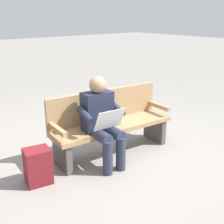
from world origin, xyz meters
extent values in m
plane|color=gray|center=(0.00, 0.00, 0.00)|extent=(40.00, 40.00, 0.00)
cube|color=#9E7A51|center=(0.00, 0.00, 0.42)|extent=(1.84, 0.66, 0.06)
cube|color=#9E7A51|center=(-0.02, -0.21, 0.68)|extent=(1.80, 0.23, 0.45)
cube|color=#9E7A51|center=(-0.85, 0.08, 0.57)|extent=(0.11, 0.48, 0.06)
cube|color=#9E7A51|center=(0.85, -0.08, 0.57)|extent=(0.11, 0.48, 0.06)
cube|color=#4C4742|center=(-0.80, 0.08, 0.20)|extent=(0.12, 0.44, 0.39)
cube|color=#4C4742|center=(0.80, -0.08, 0.20)|extent=(0.12, 0.44, 0.39)
cube|color=#1E2338|center=(0.29, 0.02, 0.71)|extent=(0.42, 0.26, 0.52)
sphere|color=#A87A5B|center=(0.29, 0.04, 1.07)|extent=(0.22, 0.22, 0.22)
cylinder|color=#282D42|center=(0.21, 0.24, 0.47)|extent=(0.19, 0.43, 0.15)
cylinder|color=#282D42|center=(0.41, 0.22, 0.47)|extent=(0.19, 0.43, 0.15)
cylinder|color=#282D42|center=(0.23, 0.43, 0.23)|extent=(0.13, 0.13, 0.45)
cylinder|color=#282D42|center=(0.43, 0.41, 0.23)|extent=(0.13, 0.13, 0.45)
cylinder|color=#1E2338|center=(0.06, 0.14, 0.74)|extent=(0.12, 0.32, 0.18)
cylinder|color=#1E2338|center=(0.54, 0.10, 0.74)|extent=(0.12, 0.32, 0.18)
cube|color=silver|center=(0.32, 0.32, 0.68)|extent=(0.41, 0.17, 0.27)
cube|color=maroon|center=(1.19, 0.03, 0.22)|extent=(0.34, 0.30, 0.44)
cube|color=maroon|center=(1.16, -0.11, 0.15)|extent=(0.21, 0.08, 0.20)
camera|label=1|loc=(2.47, 2.93, 1.94)|focal=46.61mm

